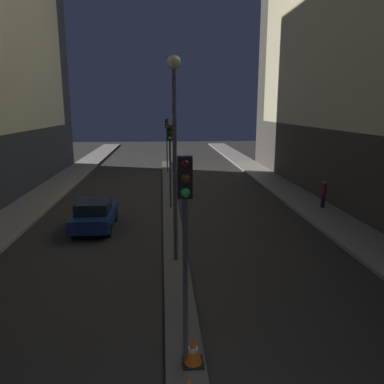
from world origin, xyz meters
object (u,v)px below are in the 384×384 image
(traffic_light_far, at_px, (167,133))
(car_left_lane, at_px, (95,215))
(traffic_light_mid, at_px, (170,148))
(traffic_cone_far, at_px, (193,351))
(pedestrian_on_right_sidewalk, at_px, (323,193))
(traffic_light_near, at_px, (185,218))
(street_lamp, at_px, (174,127))

(traffic_light_far, distance_m, car_left_lane, 17.31)
(traffic_light_mid, xyz_separation_m, car_left_lane, (-3.98, -3.55, -3.01))
(traffic_cone_far, distance_m, pedestrian_on_right_sidewalk, 16.41)
(pedestrian_on_right_sidewalk, bearing_deg, traffic_light_near, -124.30)
(traffic_light_mid, bearing_deg, street_lamp, -90.00)
(street_lamp, height_order, car_left_lane, street_lamp)
(traffic_light_near, relative_size, traffic_light_mid, 1.00)
(traffic_light_mid, relative_size, traffic_light_far, 1.00)
(traffic_light_mid, distance_m, car_left_lane, 6.13)
(car_left_lane, relative_size, pedestrian_on_right_sidewalk, 2.43)
(traffic_light_mid, bearing_deg, traffic_light_near, -90.00)
(traffic_light_far, bearing_deg, street_lamp, -90.00)
(traffic_light_near, bearing_deg, pedestrian_on_right_sidewalk, 55.70)
(traffic_light_far, xyz_separation_m, pedestrian_on_right_sidewalk, (9.29, -13.89, -2.73))
(traffic_cone_far, xyz_separation_m, car_left_lane, (-4.16, 10.95, 0.31))
(pedestrian_on_right_sidewalk, bearing_deg, car_left_lane, -168.56)
(traffic_light_mid, height_order, street_lamp, street_lamp)
(traffic_light_far, relative_size, pedestrian_on_right_sidewalk, 2.99)
(traffic_light_mid, relative_size, car_left_lane, 1.23)
(street_lamp, relative_size, car_left_lane, 1.94)
(street_lamp, bearing_deg, traffic_light_mid, 90.00)
(traffic_light_near, relative_size, car_left_lane, 1.23)
(traffic_light_mid, distance_m, pedestrian_on_right_sidewalk, 9.72)
(car_left_lane, bearing_deg, traffic_cone_far, -69.19)
(traffic_cone_far, height_order, car_left_lane, car_left_lane)
(traffic_cone_far, bearing_deg, pedestrian_on_right_sidewalk, 56.23)
(car_left_lane, bearing_deg, street_lamp, -49.11)
(traffic_cone_far, relative_size, pedestrian_on_right_sidewalk, 0.40)
(traffic_light_mid, relative_size, pedestrian_on_right_sidewalk, 2.99)
(traffic_light_near, xyz_separation_m, pedestrian_on_right_sidewalk, (9.29, 13.63, -2.73))
(traffic_light_mid, bearing_deg, traffic_cone_far, -89.30)
(car_left_lane, bearing_deg, traffic_light_far, 76.49)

